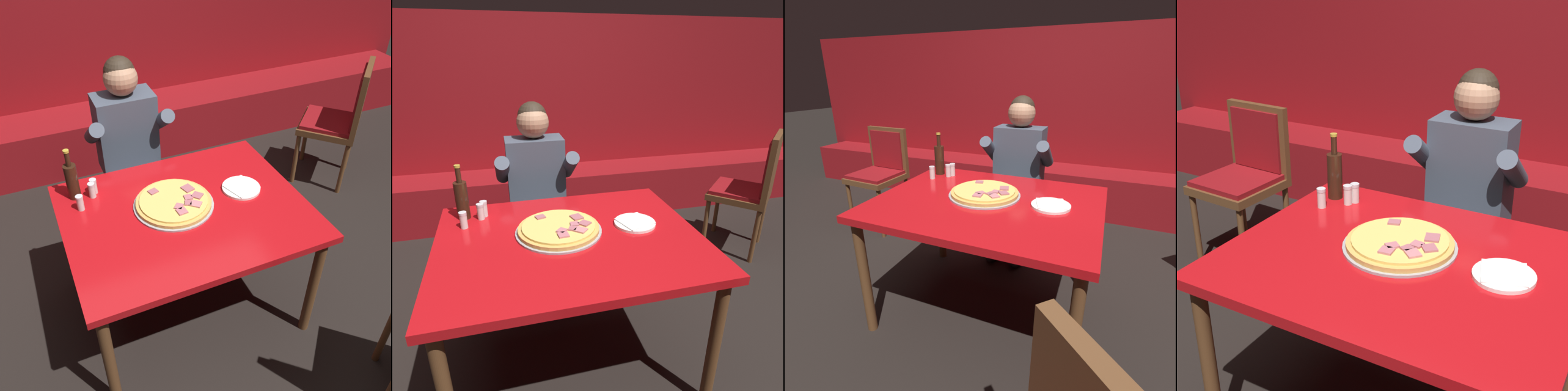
# 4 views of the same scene
# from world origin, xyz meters

# --- Properties ---
(booth_wall_panel) EXTENTS (6.80, 0.16, 1.90)m
(booth_wall_panel) POSITION_xyz_m (0.00, 2.18, 0.95)
(booth_wall_panel) COLOR maroon
(booth_wall_panel) RESTS_ON ground_plane
(booth_bench) EXTENTS (6.46, 0.48, 0.46)m
(booth_bench) POSITION_xyz_m (0.00, 1.86, 0.23)
(booth_bench) COLOR maroon
(booth_bench) RESTS_ON ground_plane
(main_dining_table) EXTENTS (1.24, 0.98, 0.76)m
(main_dining_table) POSITION_xyz_m (0.00, 0.00, 0.68)
(main_dining_table) COLOR brown
(main_dining_table) RESTS_ON ground_plane
(pizza) EXTENTS (0.42, 0.42, 0.05)m
(pizza) POSITION_xyz_m (-0.04, 0.06, 0.77)
(pizza) COLOR #9E9EA3
(pizza) RESTS_ON main_dining_table
(plate_white_paper) EXTENTS (0.21, 0.21, 0.02)m
(plate_white_paper) POSITION_xyz_m (0.35, 0.04, 0.76)
(plate_white_paper) COLOR white
(plate_white_paper) RESTS_ON main_dining_table
(beer_bottle) EXTENTS (0.07, 0.07, 0.29)m
(beer_bottle) POSITION_xyz_m (-0.50, 0.34, 0.87)
(beer_bottle) COLOR black
(beer_bottle) RESTS_ON main_dining_table
(shaker_red_pepper_flakes) EXTENTS (0.04, 0.04, 0.09)m
(shaker_red_pepper_flakes) POSITION_xyz_m (-0.41, 0.30, 0.79)
(shaker_red_pepper_flakes) COLOR silver
(shaker_red_pepper_flakes) RESTS_ON main_dining_table
(shaker_black_pepper) EXTENTS (0.04, 0.04, 0.09)m
(shaker_black_pepper) POSITION_xyz_m (-0.39, 0.33, 0.79)
(shaker_black_pepper) COLOR silver
(shaker_black_pepper) RESTS_ON main_dining_table
(shaker_parmesan) EXTENTS (0.04, 0.04, 0.09)m
(shaker_parmesan) POSITION_xyz_m (-0.49, 0.22, 0.79)
(shaker_parmesan) COLOR silver
(shaker_parmesan) RESTS_ON main_dining_table
(diner_seated_blue_shirt) EXTENTS (0.53, 0.53, 1.27)m
(diner_seated_blue_shirt) POSITION_xyz_m (-0.06, 0.78, 0.71)
(diner_seated_blue_shirt) COLOR black
(diner_seated_blue_shirt) RESTS_ON ground_plane
(dining_chair_near_left) EXTENTS (0.46, 0.46, 0.95)m
(dining_chair_near_left) POSITION_xyz_m (-1.41, 0.77, 0.57)
(dining_chair_near_left) COLOR brown
(dining_chair_near_left) RESTS_ON ground_plane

